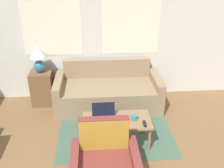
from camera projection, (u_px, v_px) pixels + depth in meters
name	position (u px, v px, depth m)	size (l,w,h in m)	color
wall_back	(97.00, 33.00, 5.01)	(6.96, 0.06, 2.60)	silver
rug	(114.00, 122.00, 4.62)	(1.86, 2.01, 0.01)	#476651
couch	(108.00, 92.00, 5.05)	(1.97, 0.91, 0.83)	#937A5B
side_table	(42.00, 88.00, 5.09)	(0.40, 0.40, 0.67)	brown
table_lamp	(38.00, 56.00, 4.80)	(0.31, 0.31, 0.55)	teal
coffee_table	(117.00, 122.00, 3.96)	(1.03, 0.53, 0.42)	#8E704C
laptop	(104.00, 116.00, 3.93)	(0.35, 0.28, 0.23)	#47474C
cup_navy	(134.00, 117.00, 3.94)	(0.10, 0.10, 0.07)	teal
tv_remote	(145.00, 124.00, 3.83)	(0.05, 0.15, 0.02)	black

